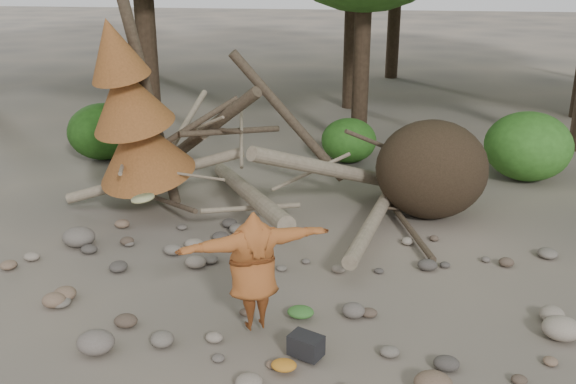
# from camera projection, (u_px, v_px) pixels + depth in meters

# --- Properties ---
(ground) EXTENTS (120.00, 120.00, 0.00)m
(ground) POSITION_uv_depth(u_px,v_px,m) (265.00, 317.00, 9.34)
(ground) COLOR #514C44
(ground) RESTS_ON ground
(deadfall_pile) EXTENTS (8.55, 5.24, 3.30)m
(deadfall_pile) POSITION_uv_depth(u_px,v_px,m) (402.00, 171.00, 12.69)
(deadfall_pile) COLOR #332619
(deadfall_pile) RESTS_ON ground
(dead_conifer) EXTENTS (2.06, 2.16, 4.35)m
(dead_conifer) POSITION_uv_depth(u_px,v_px,m) (133.00, 115.00, 12.17)
(dead_conifer) COLOR #4C3F30
(dead_conifer) RESTS_ON ground
(bush_left) EXTENTS (1.80, 1.80, 1.44)m
(bush_left) POSITION_uv_depth(u_px,v_px,m) (103.00, 131.00, 16.52)
(bush_left) COLOR #225015
(bush_left) RESTS_ON ground
(bush_mid) EXTENTS (1.40, 1.40, 1.12)m
(bush_mid) POSITION_uv_depth(u_px,v_px,m) (349.00, 140.00, 16.30)
(bush_mid) COLOR #2D661D
(bush_mid) RESTS_ON ground
(bush_right) EXTENTS (2.00, 2.00, 1.60)m
(bush_right) POSITION_uv_depth(u_px,v_px,m) (528.00, 146.00, 14.92)
(bush_right) COLOR #387925
(bush_right) RESTS_ON ground
(frisbee_thrower) EXTENTS (2.55, 1.49, 2.02)m
(frisbee_thrower) POSITION_uv_depth(u_px,v_px,m) (253.00, 270.00, 8.68)
(frisbee_thrower) COLOR #994F22
(frisbee_thrower) RESTS_ON ground
(backpack) EXTENTS (0.50, 0.43, 0.28)m
(backpack) POSITION_uv_depth(u_px,v_px,m) (306.00, 349.00, 8.31)
(backpack) COLOR black
(backpack) RESTS_ON ground
(cloth_green) EXTENTS (0.39, 0.32, 0.14)m
(cloth_green) POSITION_uv_depth(u_px,v_px,m) (301.00, 315.00, 9.25)
(cloth_green) COLOR #356A2A
(cloth_green) RESTS_ON ground
(cloth_orange) EXTENTS (0.33, 0.27, 0.12)m
(cloth_orange) POSITION_uv_depth(u_px,v_px,m) (284.00, 369.00, 8.06)
(cloth_orange) COLOR #B4701E
(cloth_orange) RESTS_ON ground
(boulder_front_left) EXTENTS (0.50, 0.45, 0.30)m
(boulder_front_left) POSITION_uv_depth(u_px,v_px,m) (96.00, 342.00, 8.45)
(boulder_front_left) COLOR #6D635B
(boulder_front_left) RESTS_ON ground
(boulder_front_right) EXTENTS (0.47, 0.42, 0.28)m
(boulder_front_right) POSITION_uv_depth(u_px,v_px,m) (433.00, 384.00, 7.63)
(boulder_front_right) COLOR brown
(boulder_front_right) RESTS_ON ground
(boulder_mid_right) EXTENTS (0.52, 0.47, 0.31)m
(boulder_mid_right) POSITION_uv_depth(u_px,v_px,m) (562.00, 328.00, 8.75)
(boulder_mid_right) COLOR gray
(boulder_mid_right) RESTS_ON ground
(boulder_mid_left) EXTENTS (0.59, 0.53, 0.35)m
(boulder_mid_left) POSITION_uv_depth(u_px,v_px,m) (79.00, 237.00, 11.59)
(boulder_mid_left) COLOR #665F56
(boulder_mid_left) RESTS_ON ground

